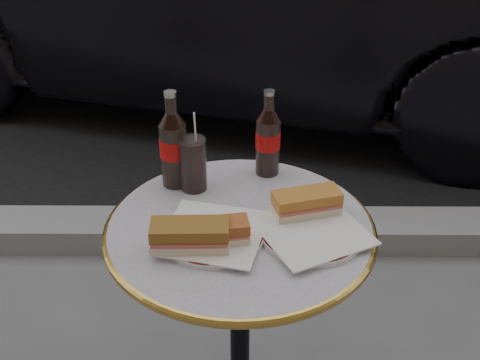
{
  "coord_description": "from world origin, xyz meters",
  "views": [
    {
      "loc": [
        0.01,
        -1.12,
        1.53
      ],
      "look_at": [
        0.0,
        0.05,
        0.82
      ],
      "focal_mm": 45.0,
      "sensor_mm": 36.0,
      "label": 1
    }
  ],
  "objects_px": {
    "plate_left": "(213,236)",
    "plate_right": "(311,233)",
    "bistro_table": "(240,339)",
    "cola_bottle_left": "(173,139)",
    "cola_glass": "(193,164)",
    "cola_bottle_right": "(268,133)"
  },
  "relations": [
    {
      "from": "plate_left",
      "to": "plate_right",
      "type": "xyz_separation_m",
      "value": [
        0.22,
        0.01,
        0.0
      ]
    },
    {
      "from": "bistro_table",
      "to": "cola_bottle_left",
      "type": "height_order",
      "value": "cola_bottle_left"
    },
    {
      "from": "bistro_table",
      "to": "cola_glass",
      "type": "bearing_deg",
      "value": 126.64
    },
    {
      "from": "plate_left",
      "to": "plate_right",
      "type": "relative_size",
      "value": 0.99
    },
    {
      "from": "cola_bottle_right",
      "to": "plate_right",
      "type": "bearing_deg",
      "value": -72.29
    },
    {
      "from": "cola_bottle_right",
      "to": "cola_glass",
      "type": "relative_size",
      "value": 1.67
    },
    {
      "from": "plate_left",
      "to": "cola_bottle_right",
      "type": "relative_size",
      "value": 0.99
    },
    {
      "from": "plate_left",
      "to": "bistro_table",
      "type": "bearing_deg",
      "value": 42.08
    },
    {
      "from": "cola_bottle_left",
      "to": "plate_left",
      "type": "bearing_deg",
      "value": -65.42
    },
    {
      "from": "plate_right",
      "to": "cola_bottle_left",
      "type": "height_order",
      "value": "cola_bottle_left"
    },
    {
      "from": "bistro_table",
      "to": "plate_right",
      "type": "bearing_deg",
      "value": -15.14
    },
    {
      "from": "cola_bottle_left",
      "to": "cola_bottle_right",
      "type": "bearing_deg",
      "value": 13.49
    },
    {
      "from": "plate_right",
      "to": "cola_glass",
      "type": "xyz_separation_m",
      "value": [
        -0.27,
        0.2,
        0.06
      ]
    },
    {
      "from": "bistro_table",
      "to": "plate_left",
      "type": "relative_size",
      "value": 3.24
    },
    {
      "from": "bistro_table",
      "to": "cola_glass",
      "type": "relative_size",
      "value": 5.31
    },
    {
      "from": "plate_right",
      "to": "cola_bottle_right",
      "type": "xyz_separation_m",
      "value": [
        -0.09,
        0.28,
        0.11
      ]
    },
    {
      "from": "bistro_table",
      "to": "cola_bottle_left",
      "type": "xyz_separation_m",
      "value": [
        -0.16,
        0.18,
        0.49
      ]
    },
    {
      "from": "cola_bottle_left",
      "to": "cola_glass",
      "type": "height_order",
      "value": "cola_bottle_left"
    },
    {
      "from": "bistro_table",
      "to": "cola_glass",
      "type": "xyz_separation_m",
      "value": [
        -0.12,
        0.15,
        0.44
      ]
    },
    {
      "from": "cola_glass",
      "to": "plate_left",
      "type": "bearing_deg",
      "value": -74.63
    },
    {
      "from": "bistro_table",
      "to": "plate_right",
      "type": "xyz_separation_m",
      "value": [
        0.16,
        -0.04,
        0.37
      ]
    },
    {
      "from": "plate_right",
      "to": "cola_bottle_left",
      "type": "xyz_separation_m",
      "value": [
        -0.32,
        0.22,
        0.12
      ]
    }
  ]
}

